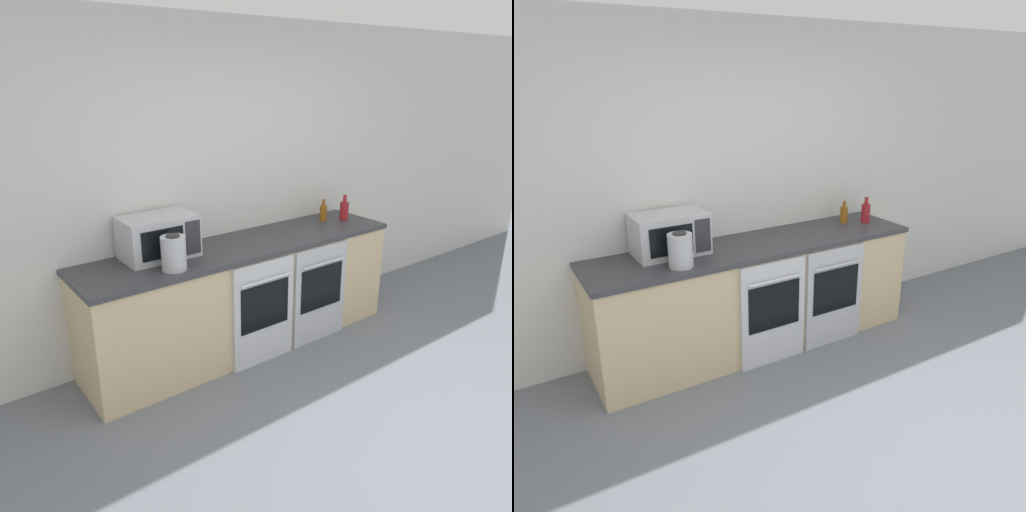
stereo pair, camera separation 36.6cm
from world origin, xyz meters
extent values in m
plane|color=slate|center=(0.00, 0.00, 0.00)|extent=(16.00, 16.00, 0.00)
cube|color=silver|center=(0.00, 2.15, 1.30)|extent=(10.00, 0.06, 2.60)
cube|color=#D1B789|center=(0.00, 1.81, 0.43)|extent=(2.70, 0.63, 0.86)
cube|color=#38383D|center=(0.00, 1.81, 0.88)|extent=(2.73, 0.65, 0.04)
cube|color=silver|center=(-0.04, 1.48, 0.43)|extent=(0.57, 0.03, 0.85)
cube|color=black|center=(-0.04, 1.46, 0.49)|extent=(0.45, 0.01, 0.37)
cylinder|color=silver|center=(-0.04, 1.44, 0.72)|extent=(0.46, 0.02, 0.02)
cube|color=#B7BABF|center=(0.56, 1.48, 0.43)|extent=(0.57, 0.03, 0.85)
cube|color=black|center=(0.56, 1.46, 0.49)|extent=(0.45, 0.01, 0.37)
cylinder|color=#B7BABF|center=(0.56, 1.44, 0.72)|extent=(0.46, 0.02, 0.02)
cube|color=#B7BABF|center=(-0.67, 1.93, 1.06)|extent=(0.54, 0.34, 0.31)
cube|color=black|center=(-0.72, 1.76, 1.06)|extent=(0.32, 0.01, 0.21)
cube|color=#2D2D33|center=(-0.48, 1.76, 1.06)|extent=(0.12, 0.01, 0.25)
cylinder|color=#8C5114|center=(0.97, 1.90, 0.97)|extent=(0.07, 0.07, 0.14)
cylinder|color=#8C5114|center=(0.97, 1.90, 1.07)|extent=(0.03, 0.03, 0.06)
cylinder|color=maroon|center=(1.15, 1.81, 0.98)|extent=(0.08, 0.08, 0.17)
cylinder|color=maroon|center=(1.15, 1.81, 1.10)|extent=(0.03, 0.03, 0.07)
cylinder|color=#B7BABF|center=(-0.71, 1.63, 1.02)|extent=(0.17, 0.17, 0.24)
cylinder|color=#262628|center=(-0.71, 1.63, 1.15)|extent=(0.10, 0.10, 0.01)
camera|label=1|loc=(-2.18, -1.28, 2.17)|focal=35.00mm
camera|label=2|loc=(-1.88, -1.48, 2.17)|focal=35.00mm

